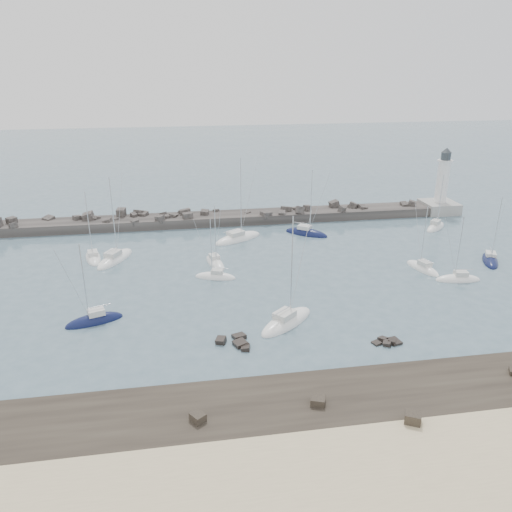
{
  "coord_description": "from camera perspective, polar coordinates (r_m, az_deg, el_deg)",
  "views": [
    {
      "loc": [
        -9.0,
        -58.95,
        30.82
      ],
      "look_at": [
        2.49,
        12.0,
        2.57
      ],
      "focal_mm": 35.0,
      "sensor_mm": 36.0,
      "label": 1
    }
  ],
  "objects": [
    {
      "name": "sailboat_8",
      "position": [
        95.36,
        5.77,
        2.58
      ],
      "size": [
        8.35,
        7.19,
        13.48
      ],
      "color": "#0E153E",
      "rests_on": "ground"
    },
    {
      "name": "rock_shelf",
      "position": [
        48.93,
        3.65,
        -17.61
      ],
      "size": [
        140.0,
        12.17,
        1.83
      ],
      "color": "black",
      "rests_on": "ground"
    },
    {
      "name": "sailboat_2",
      "position": [
        66.66,
        -17.97,
        -7.08
      ],
      "size": [
        7.48,
        4.41,
        11.62
      ],
      "color": "#0E153E",
      "rests_on": "ground"
    },
    {
      "name": "sand_strip",
      "position": [
        41.92,
        6.98,
        -26.08
      ],
      "size": [
        140.0,
        14.0,
        1.0
      ],
      "primitive_type": "cube",
      "color": "beige",
      "rests_on": "ground"
    },
    {
      "name": "sailboat_5",
      "position": [
        76.07,
        -4.65,
        -2.41
      ],
      "size": [
        6.58,
        3.75,
        10.1
      ],
      "color": "white",
      "rests_on": "ground"
    },
    {
      "name": "sailboat_9",
      "position": [
        80.85,
        22.08,
        -2.52
      ],
      "size": [
        6.99,
        2.97,
        10.88
      ],
      "color": "white",
      "rests_on": "ground"
    },
    {
      "name": "sailboat_3",
      "position": [
        85.67,
        -15.8,
        -0.38
      ],
      "size": [
        6.89,
        9.75,
        14.91
      ],
      "color": "white",
      "rests_on": "ground"
    },
    {
      "name": "sailboat_7",
      "position": [
        63.33,
        3.5,
        -7.56
      ],
      "size": [
        9.12,
        8.39,
        15.02
      ],
      "color": "white",
      "rests_on": "ground"
    },
    {
      "name": "sailboat_1",
      "position": [
        87.49,
        -18.1,
        -0.19
      ],
      "size": [
        3.96,
        7.97,
        12.08
      ],
      "color": "white",
      "rests_on": "ground"
    },
    {
      "name": "breakwater",
      "position": [
        101.64,
        -8.44,
        3.76
      ],
      "size": [
        115.0,
        7.36,
        5.08
      ],
      "color": "#322F2D",
      "rests_on": "ground"
    },
    {
      "name": "sailboat_13",
      "position": [
        90.63,
        25.18,
        -0.47
      ],
      "size": [
        5.43,
        7.75,
        11.88
      ],
      "color": "#0E153E",
      "rests_on": "ground"
    },
    {
      "name": "rock_cluster_far",
      "position": [
        61.18,
        14.89,
        -9.52
      ],
      "size": [
        3.61,
        2.41,
        1.04
      ],
      "color": "black",
      "rests_on": "ground"
    },
    {
      "name": "rock_cluster_near",
      "position": [
        59.12,
        -2.27,
        -9.9
      ],
      "size": [
        4.11,
        4.28,
        1.43
      ],
      "color": "black",
      "rests_on": "ground"
    },
    {
      "name": "sailboat_12",
      "position": [
        104.45,
        19.82,
        3.08
      ],
      "size": [
        6.78,
        6.41,
        11.62
      ],
      "color": "white",
      "rests_on": "ground"
    },
    {
      "name": "sailboat_10",
      "position": [
        83.1,
        18.5,
        -1.38
      ],
      "size": [
        3.96,
        7.27,
        11.17
      ],
      "color": "white",
      "rests_on": "ground"
    },
    {
      "name": "sailboat_4",
      "position": [
        92.02,
        -2.09,
        1.96
      ],
      "size": [
        10.41,
        7.99,
        16.03
      ],
      "color": "white",
      "rests_on": "ground"
    },
    {
      "name": "ground",
      "position": [
        67.13,
        -0.47,
        -5.88
      ],
      "size": [
        400.0,
        400.0,
        0.0
      ],
      "primitive_type": "plane",
      "color": "#496372",
      "rests_on": "ground"
    },
    {
      "name": "lighthouse",
      "position": [
        115.34,
        20.3,
        6.21
      ],
      "size": [
        7.0,
        7.0,
        14.6
      ],
      "color": "gray",
      "rests_on": "ground"
    },
    {
      "name": "sailboat_6",
      "position": [
        81.29,
        -4.7,
        -0.8
      ],
      "size": [
        3.71,
        7.06,
        10.86
      ],
      "color": "white",
      "rests_on": "ground"
    }
  ]
}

